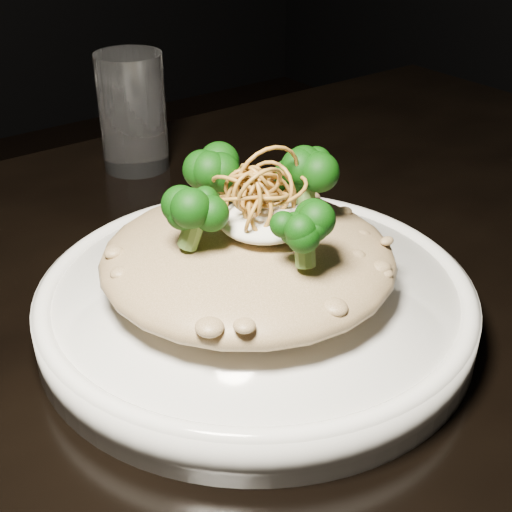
{
  "coord_description": "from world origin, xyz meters",
  "views": [
    {
      "loc": [
        -0.3,
        -0.33,
        1.04
      ],
      "look_at": [
        -0.05,
        -0.0,
        0.81
      ],
      "focal_mm": 50.0,
      "sensor_mm": 36.0,
      "label": 1
    }
  ],
  "objects": [
    {
      "name": "cheese",
      "position": [
        -0.05,
        -0.01,
        0.83
      ],
      "size": [
        0.06,
        0.06,
        0.02
      ],
      "primitive_type": "ellipsoid",
      "color": "white",
      "rests_on": "risotto"
    },
    {
      "name": "shallots",
      "position": [
        -0.05,
        -0.0,
        0.86
      ],
      "size": [
        0.06,
        0.06,
        0.04
      ],
      "primitive_type": null,
      "color": "brown",
      "rests_on": "cheese"
    },
    {
      "name": "drinking_glass",
      "position": [
        0.02,
        0.3,
        0.81
      ],
      "size": [
        0.07,
        0.07,
        0.12
      ],
      "primitive_type": "cylinder",
      "rotation": [
        0.0,
        0.0,
        -0.02
      ],
      "color": "white",
      "rests_on": "table"
    },
    {
      "name": "risotto",
      "position": [
        -0.05,
        0.0,
        0.8
      ],
      "size": [
        0.2,
        0.2,
        0.04
      ],
      "primitive_type": "ellipsoid",
      "color": "brown",
      "rests_on": "plate"
    },
    {
      "name": "table",
      "position": [
        0.0,
        0.0,
        0.67
      ],
      "size": [
        1.1,
        0.8,
        0.75
      ],
      "color": "black",
      "rests_on": "ground"
    },
    {
      "name": "plate",
      "position": [
        -0.05,
        -0.0,
        0.77
      ],
      "size": [
        0.3,
        0.3,
        0.03
      ],
      "primitive_type": "cylinder",
      "color": "white",
      "rests_on": "table"
    },
    {
      "name": "broccoli",
      "position": [
        -0.06,
        -0.0,
        0.85
      ],
      "size": [
        0.15,
        0.15,
        0.06
      ],
      "primitive_type": null,
      "color": "black",
      "rests_on": "risotto"
    }
  ]
}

